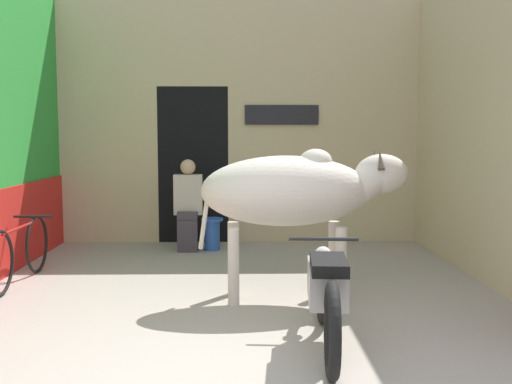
# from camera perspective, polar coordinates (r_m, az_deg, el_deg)

# --- Properties ---
(ground_plane) EXTENTS (30.00, 30.00, 0.00)m
(ground_plane) POSITION_cam_1_polar(r_m,az_deg,el_deg) (4.17, -2.01, -17.53)
(ground_plane) COLOR #9E9389
(wall_back_with_doorway) EXTENTS (5.35, 0.93, 3.62)m
(wall_back_with_doorway) POSITION_cam_1_polar(r_m,az_deg,el_deg) (9.21, -3.04, 5.32)
(wall_back_with_doorway) COLOR #C6B289
(wall_back_with_doorway) RESTS_ON ground_plane
(wall_right_with_door) EXTENTS (0.22, 5.13, 3.62)m
(wall_right_with_door) POSITION_cam_1_polar(r_m,az_deg,el_deg) (6.90, 22.01, 6.43)
(wall_right_with_door) COLOR #C6B289
(wall_right_with_door) RESTS_ON ground_plane
(cow) EXTENTS (2.07, 0.77, 1.50)m
(cow) POSITION_cam_1_polar(r_m,az_deg,el_deg) (5.86, 3.81, 0.06)
(cow) COLOR beige
(cow) RESTS_ON ground_plane
(motorcycle_near) EXTENTS (0.58, 1.87, 0.77)m
(motorcycle_near) POSITION_cam_1_polar(r_m,az_deg,el_deg) (4.66, 6.76, -9.38)
(motorcycle_near) COLOR black
(motorcycle_near) RESTS_ON ground_plane
(bicycle) EXTENTS (0.44, 1.75, 0.70)m
(bicycle) POSITION_cam_1_polar(r_m,az_deg,el_deg) (7.03, -21.57, -5.34)
(bicycle) COLOR black
(bicycle) RESTS_ON ground_plane
(shopkeeper_seated) EXTENTS (0.39, 0.34, 1.28)m
(shopkeeper_seated) POSITION_cam_1_polar(r_m,az_deg,el_deg) (8.42, -6.49, -1.00)
(shopkeeper_seated) COLOR #3D3842
(shopkeeper_seated) RESTS_ON ground_plane
(plastic_stool) EXTENTS (0.31, 0.31, 0.45)m
(plastic_stool) POSITION_cam_1_polar(r_m,az_deg,el_deg) (8.46, -4.20, -3.92)
(plastic_stool) COLOR #2856B2
(plastic_stool) RESTS_ON ground_plane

